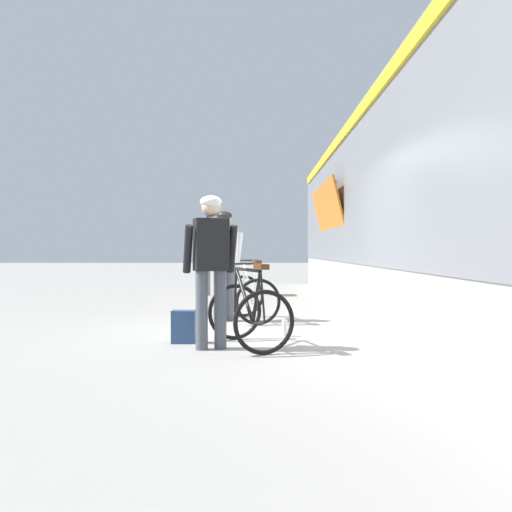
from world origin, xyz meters
The scene contains 9 objects.
ground_plane centered at (0.00, 0.00, 0.00)m, with size 80.00×80.00×0.00m, color gray.
train_car centered at (3.15, 1.79, 1.97)m, with size 3.24×17.47×3.88m.
cyclist_near_in_dark centered at (-0.59, -0.95, 1.05)m, with size 0.66×0.43×1.76m.
cyclist_far_in_white centered at (-0.58, 1.44, 1.05)m, with size 0.66×0.47×1.76m.
bicycle_near_black centered at (-0.16, -0.82, 0.40)m, with size 1.04×1.25×0.99m.
bicycle_far_white centered at (-0.16, 1.44, 0.40)m, with size 0.95×1.21×0.99m.
backpack_on_platform centered at (-0.96, -0.55, 0.20)m, with size 0.28×0.18×0.40m, color navy.
water_bottle_near_the_bikes centered at (0.30, -0.05, 0.11)m, with size 0.07×0.07×0.22m, color silver.
platform_sign_post centered at (-1.26, 6.21, 1.62)m, with size 0.08×0.70×2.40m.
Camera 1 is at (-0.07, -6.95, 1.14)m, focal length 36.74 mm.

